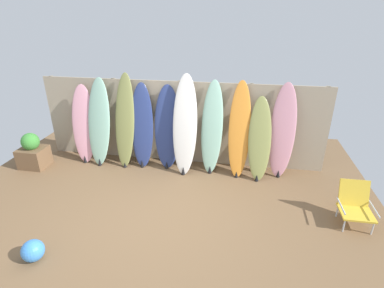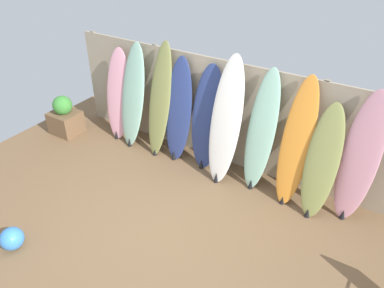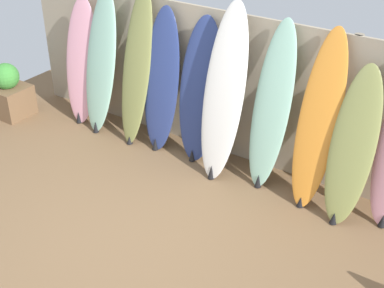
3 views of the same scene
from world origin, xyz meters
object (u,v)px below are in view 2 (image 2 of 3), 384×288
surfboard_orange_7 (296,144)px  surfboard_pink_9 (360,160)px  surfboard_seafoam_1 (133,97)px  surfboard_navy_4 (207,119)px  surfboard_white_5 (226,122)px  surfboard_navy_3 (178,111)px  planter_box (65,117)px  beach_ball (12,239)px  surfboard_pink_0 (118,96)px  surfboard_seafoam_6 (261,132)px  surfboard_olive_2 (160,101)px  surfboard_olive_8 (322,163)px

surfboard_orange_7 → surfboard_pink_9: (0.84, 0.08, -0.01)m
surfboard_seafoam_1 → surfboard_pink_9: surfboard_pink_9 is taller
surfboard_navy_4 → surfboard_white_5: size_ratio=0.88×
surfboard_seafoam_1 → surfboard_navy_3: surfboard_seafoam_1 is taller
surfboard_navy_4 → planter_box: (-2.85, -0.54, -0.54)m
surfboard_white_5 → beach_ball: bearing=-119.0°
surfboard_seafoam_1 → surfboard_navy_3: 0.94m
surfboard_white_5 → surfboard_pink_9: 1.93m
surfboard_pink_0 → beach_ball: 3.08m
surfboard_seafoam_6 → beach_ball: 3.70m
surfboard_olive_2 → beach_ball: bearing=-95.1°
surfboard_olive_2 → beach_ball: surfboard_olive_2 is taller
surfboard_olive_2 → beach_ball: size_ratio=6.50×
surfboard_seafoam_1 → surfboard_pink_9: 3.81m
surfboard_olive_2 → surfboard_olive_8: 2.80m
surfboard_navy_3 → surfboard_olive_8: size_ratio=1.10×
beach_ball → surfboard_seafoam_1: bearing=96.1°
surfboard_pink_0 → surfboard_pink_9: surfboard_pink_9 is taller
surfboard_seafoam_6 → beach_ball: bearing=-125.5°
surfboard_seafoam_6 → surfboard_orange_7: surfboard_orange_7 is taller
surfboard_orange_7 → surfboard_navy_4: bearing=177.6°
surfboard_navy_4 → beach_ball: (-1.17, -2.97, -0.72)m
surfboard_seafoam_1 → surfboard_olive_2: (0.57, 0.02, 0.05)m
surfboard_olive_2 → surfboard_seafoam_6: (1.84, 0.03, -0.05)m
surfboard_seafoam_6 → surfboard_pink_9: bearing=1.5°
surfboard_seafoam_1 → surfboard_seafoam_6: surfboard_seafoam_6 is taller
surfboard_navy_3 → surfboard_white_5: size_ratio=0.89×
surfboard_pink_0 → surfboard_white_5: 2.27m
surfboard_navy_3 → surfboard_white_5: surfboard_white_5 is taller
planter_box → surfboard_orange_7: bearing=6.3°
surfboard_navy_4 → surfboard_olive_2: bearing=-176.6°
surfboard_olive_2 → surfboard_pink_9: size_ratio=1.04×
surfboard_olive_2 → planter_box: size_ratio=2.57×
surfboard_orange_7 → planter_box: size_ratio=2.47×
surfboard_navy_4 → surfboard_pink_9: size_ratio=0.93×
surfboard_pink_0 → surfboard_olive_8: (3.76, -0.09, -0.04)m
surfboard_seafoam_6 → surfboard_navy_3: bearing=-179.5°
surfboard_seafoam_6 → surfboard_navy_4: bearing=178.7°
surfboard_pink_0 → beach_ball: surfboard_pink_0 is taller
surfboard_olive_8 → surfboard_pink_9: 0.48m
surfboard_olive_2 → planter_box: (-1.95, -0.48, -0.65)m
surfboard_orange_7 → surfboard_olive_2: bearing=179.8°
surfboard_navy_3 → surfboard_orange_7: 2.03m
surfboard_pink_0 → surfboard_orange_7: bearing=-0.3°
surfboard_olive_2 → surfboard_white_5: surfboard_white_5 is taller
surfboard_navy_4 → surfboard_pink_9: (2.33, 0.02, 0.06)m
surfboard_white_5 → surfboard_pink_0: bearing=177.6°
surfboard_pink_0 → surfboard_white_5: surfboard_white_5 is taller
surfboard_pink_0 → surfboard_seafoam_6: (2.80, 0.02, 0.09)m
surfboard_orange_7 → surfboard_olive_8: surfboard_orange_7 is taller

